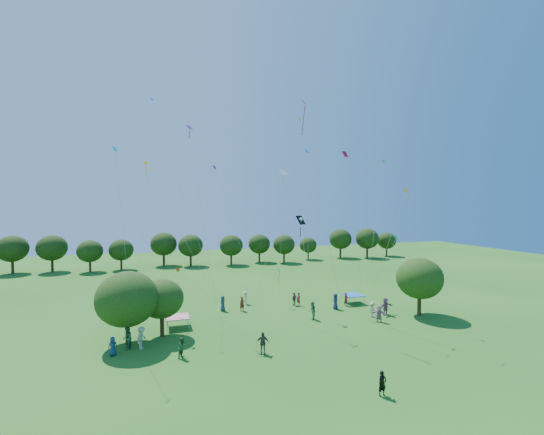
{
  "coord_description": "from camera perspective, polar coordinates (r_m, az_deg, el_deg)",
  "views": [
    {
      "loc": [
        -10.52,
        -18.46,
        12.19
      ],
      "look_at": [
        0.0,
        14.0,
        11.0
      ],
      "focal_mm": 24.0,
      "sensor_mm": 36.0,
      "label": 1
    }
  ],
  "objects": [
    {
      "name": "ground",
      "position": [
        24.5,
        11.5,
        -27.88
      ],
      "size": [
        160.0,
        160.0,
        0.0
      ],
      "primitive_type": "plane",
      "color": "#2D6B1F"
    },
    {
      "name": "near_tree_west",
      "position": [
        34.75,
        -21.77,
        -11.77
      ],
      "size": [
        5.31,
        5.31,
        6.4
      ],
      "color": "#422B19",
      "rests_on": "ground"
    },
    {
      "name": "near_tree_north",
      "position": [
        35.94,
        -16.91,
        -12.11
      ],
      "size": [
        3.99,
        3.99,
        5.29
      ],
      "color": "#422B19",
      "rests_on": "ground"
    },
    {
      "name": "near_tree_east",
      "position": [
        43.72,
        22.14,
        -8.83
      ],
      "size": [
        4.99,
        4.99,
        6.34
      ],
      "color": "#422B19",
      "rests_on": "ground"
    },
    {
      "name": "treeline",
      "position": [
        74.85,
        -11.14,
        -4.25
      ],
      "size": [
        88.01,
        8.77,
        6.77
      ],
      "color": "#422B19",
      "rests_on": "ground"
    },
    {
      "name": "tent_red_stripe",
      "position": [
        38.57,
        -14.58,
        -14.88
      ],
      "size": [
        2.2,
        2.2,
        1.1
      ],
      "color": "red",
      "rests_on": "ground"
    },
    {
      "name": "tent_blue",
      "position": [
        47.01,
        12.56,
        -11.78
      ],
      "size": [
        2.2,
        2.2,
        1.1
      ],
      "color": "blue",
      "rests_on": "ground"
    },
    {
      "name": "man_in_black",
      "position": [
        26.38,
        16.92,
        -23.65
      ],
      "size": [
        0.63,
        0.43,
        1.62
      ],
      "primitive_type": "imported",
      "rotation": [
        0.0,
        0.0,
        0.07
      ],
      "color": "black",
      "rests_on": "ground"
    },
    {
      "name": "crowd_person_0",
      "position": [
        44.16,
        9.93,
        -12.82
      ],
      "size": [
        0.96,
        1.01,
        1.84
      ],
      "primitive_type": "imported",
      "rotation": [
        0.0,
        0.0,
        4.0
      ],
      "color": "navy",
      "rests_on": "ground"
    },
    {
      "name": "crowd_person_1",
      "position": [
        45.1,
        4.19,
        -12.63
      ],
      "size": [
        0.55,
        0.69,
        1.6
      ],
      "primitive_type": "imported",
      "rotation": [
        0.0,
        0.0,
        5.03
      ],
      "color": "maroon",
      "rests_on": "ground"
    },
    {
      "name": "crowd_person_2",
      "position": [
        34.44,
        -21.77,
        -17.18
      ],
      "size": [
        0.65,
        1.01,
        1.92
      ],
      "primitive_type": "imported",
      "rotation": [
        0.0,
        0.0,
        4.56
      ],
      "color": "#29613A",
      "rests_on": "ground"
    },
    {
      "name": "crowd_person_3",
      "position": [
        42.18,
        15.48,
        -13.7
      ],
      "size": [
        0.5,
        1.09,
        1.66
      ],
      "primitive_type": "imported",
      "rotation": [
        0.0,
        0.0,
        1.56
      ],
      "color": "#ACA98A",
      "rests_on": "ground"
    },
    {
      "name": "crowd_person_4",
      "position": [
        45.15,
        3.52,
        -12.64
      ],
      "size": [
        0.99,
        0.87,
        1.57
      ],
      "primitive_type": "imported",
      "rotation": [
        0.0,
        0.0,
        3.75
      ],
      "color": "#483E39",
      "rests_on": "ground"
    },
    {
      "name": "crowd_person_5",
      "position": [
        40.67,
        16.42,
        -14.29
      ],
      "size": [
        1.48,
        1.53,
        1.68
      ],
      "primitive_type": "imported",
      "rotation": [
        0.0,
        0.0,
        5.47
      ],
      "color": "#AB638D",
      "rests_on": "ground"
    },
    {
      "name": "crowd_person_6",
      "position": [
        43.22,
        -7.73,
        -13.2
      ],
      "size": [
        0.65,
        0.95,
        1.75
      ],
      "primitive_type": "imported",
      "rotation": [
        0.0,
        0.0,
        4.48
      ],
      "color": "navy",
      "rests_on": "ground"
    },
    {
      "name": "crowd_person_7",
      "position": [
        45.75,
        11.52,
        -12.44
      ],
      "size": [
        0.71,
        0.61,
        1.62
      ],
      "primitive_type": "imported",
      "rotation": [
        0.0,
        0.0,
        0.44
      ],
      "color": "maroon",
      "rests_on": "ground"
    },
    {
      "name": "crowd_person_8",
      "position": [
        31.52,
        -13.87,
        -19.21
      ],
      "size": [
        0.86,
        0.89,
        1.63
      ],
      "primitive_type": "imported",
      "rotation": [
        0.0,
        0.0,
        0.86
      ],
      "color": "#225125",
      "rests_on": "ground"
    },
    {
      "name": "crowd_person_9",
      "position": [
        45.73,
        -4.22,
        -12.44
      ],
      "size": [
        0.69,
        1.12,
        1.59
      ],
      "primitive_type": "imported",
      "rotation": [
        0.0,
        0.0,
        4.49
      ],
      "color": "#C2B59B",
      "rests_on": "ground"
    },
    {
      "name": "crowd_person_10",
      "position": [
        31.42,
        -1.48,
        -19.07
      ],
      "size": [
        1.14,
        0.74,
        1.8
      ],
      "primitive_type": "imported",
      "rotation": [
        0.0,
        0.0,
        -0.27
      ],
      "color": "#473F38",
      "rests_on": "ground"
    },
    {
      "name": "crowd_person_11",
      "position": [
        43.23,
        17.39,
        -13.15
      ],
      "size": [
        1.89,
        0.99,
        1.92
      ],
      "primitive_type": "imported",
      "rotation": [
        0.0,
        0.0,
        6.49
      ],
      "color": "#854D7A",
      "rests_on": "ground"
    },
    {
      "name": "crowd_person_12",
      "position": [
        33.67,
        -23.73,
        -18.01
      ],
      "size": [
        0.85,
        0.69,
        1.53
      ],
      "primitive_type": "imported",
      "rotation": [
        0.0,
        0.0,
        3.58
      ],
      "color": "navy",
      "rests_on": "ground"
    },
    {
      "name": "crowd_person_13",
      "position": [
        42.94,
        -4.71,
        -13.34
      ],
      "size": [
        0.71,
        0.56,
        1.68
      ],
      "primitive_type": "imported",
      "rotation": [
        0.0,
        0.0,
        0.28
      ],
      "color": "maroon",
      "rests_on": "ground"
    },
    {
      "name": "crowd_person_14",
      "position": [
        40.02,
        6.32,
        -14.34
      ],
      "size": [
        0.87,
        1.05,
        1.88
      ],
      "primitive_type": "imported",
      "rotation": [
        0.0,
        0.0,
        4.23
      ],
      "color": "#26582D",
      "rests_on": "ground"
    },
    {
      "name": "crowd_person_15",
      "position": [
        34.21,
        -19.8,
        -17.33
      ],
      "size": [
        1.07,
        1.34,
        1.87
      ],
      "primitive_type": "imported",
      "rotation": [
        0.0,
        0.0,
        1.07
      ],
      "color": "#B8B793",
      "rests_on": "ground"
    },
    {
      "name": "pirate_kite",
      "position": [
        40.86,
        4.58,
        -0.6
      ],
      "size": [
        1.86,
        6.8,
        9.68
      ],
      "color": "black"
    },
    {
      "name": "red_high_kite",
      "position": [
        38.01,
        3.53,
        11.38
      ],
      "size": [
        6.84,
        3.35,
        21.9
      ],
      "color": "red"
    },
    {
      "name": "small_kite_0",
      "position": [
        41.48,
        -13.67,
        -8.74
      ],
      "size": [
        4.41,
        1.62,
        4.02
      ],
      "color": "#C7530B"
    },
    {
      "name": "small_kite_1",
      "position": [
        43.28,
        -16.72,
        2.93
      ],
      "size": [
        7.75,
        5.19,
        15.91
      ],
      "color": "#F8A00D"
    },
    {
      "name": "small_kite_2",
      "position": [
        49.77,
        5.89,
        8.53
      ],
      "size": [
        2.4,
        8.11,
        23.02
      ],
      "color": "#B3C911"
    },
    {
      "name": "small_kite_3",
      "position": [
        44.2,
        1.02,
        -8.95
      ],
      "size": [
        1.49,
        2.75,
        3.18
      ],
      "color": "#24931A"
    },
    {
      "name": "small_kite_4",
      "position": [
        41.86,
        -14.69,
        6.32
      ],
      "size": [
        6.99,
        3.38,
        22.75
      ],
      "color": "#1533D2"
    },
    {
      "name": "small_kite_5",
      "position": [
        46.15,
        -7.46,
        3.06
      ],
      "size": [
        4.81,
        3.47,
        15.87
      ],
      "color": "#A21B8C"
    },
    {
      "name": "small_kite_6",
      "position": [
        47.13,
        8.02,
        0.56
      ],
      "size": [
        1.43,
        3.49,
        11.97
      ],
      "color": "silver"
    },
    {
      "name": "small_kite_7",
      "position": [
        41.71,
        16.31,
        2.37
      ],
      "size": [
        2.37,
        0.47,
        15.91
      ],
      "color": "#0DC397"
    },
    {
      "name": "small_kite_8",
      "position": [
        38.08,
        11.92,
        5.43
      ],
      "size": [
        2.81,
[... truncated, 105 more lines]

